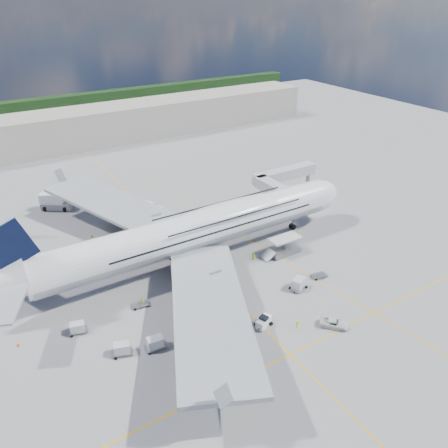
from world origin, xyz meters
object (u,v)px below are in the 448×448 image
cargo_loader (284,248)px  baggage_tug (264,322)px  dolly_row_a (77,328)px  crew_loader (276,246)px  dolly_nose_near (299,283)px  cone_wing_left_outer (69,248)px  crew_tug (298,325)px  cone_wing_left_inner (92,236)px  jet_bridge (281,181)px  crew_wing (142,301)px  crew_nose (298,233)px  service_van (335,323)px  airliner (195,230)px  crew_van (253,256)px  cone_tail (18,345)px  dolly_nose_far (319,275)px  dolly_back (140,305)px  catering_truck_outer (56,202)px  dolly_row_c (155,343)px  cone_nose (299,229)px  cone_wing_right_outer (165,345)px  catering_truck_inner (146,213)px  dolly_row_b (122,349)px

cargo_loader → baggage_tug: bearing=-136.3°
dolly_row_a → crew_loader: bearing=20.1°
dolly_nose_near → cone_wing_left_outer: (-32.00, 35.76, -0.89)m
crew_tug → dolly_nose_near: bearing=42.4°
baggage_tug → cone_wing_left_inner: bearing=86.7°
jet_bridge → crew_wing: jet_bridge is taller
crew_nose → crew_loader: 7.55m
dolly_nose_near → crew_loader: dolly_nose_near is taller
jet_bridge → service_van: size_ratio=3.97×
jet_bridge → dolly_row_a: bearing=-160.5°
cone_wing_left_outer → crew_tug: bearing=-60.3°
airliner → baggage_tug: size_ratio=24.04×
dolly_row_a → crew_wing: 11.37m
jet_bridge → crew_wing: size_ratio=11.13×
crew_van → cone_wing_left_outer: 38.60m
baggage_tug → crew_loader: (16.09, 17.75, 0.02)m
cone_tail → dolly_nose_far: bearing=-11.3°
cargo_loader → crew_loader: bearing=98.4°
dolly_row_a → crew_wing: (11.33, 0.97, -0.15)m
cone_wing_left_outer → dolly_back: bearing=-77.5°
catering_truck_outer → dolly_row_a: bearing=-65.0°
catering_truck_outer → cone_wing_left_inner: bearing=-45.9°
airliner → cone_wing_left_outer: 28.00m
dolly_row_c → cone_nose: size_ratio=6.96×
cone_wing_right_outer → dolly_row_c: bearing=164.9°
jet_bridge → catering_truck_inner: jet_bridge is taller
dolly_row_a → dolly_nose_far: dolly_row_a is taller
jet_bridge → cone_nose: bearing=-107.2°
baggage_tug → cone_wing_right_outer: 16.15m
dolly_row_b → dolly_row_c: dolly_row_c is taller
dolly_nose_near → cone_nose: (14.45, 16.89, -0.94)m
crew_tug → cone_wing_left_inner: (-19.63, 46.23, -0.51)m
cone_wing_left_inner → crew_tug: bearing=-67.0°
crew_loader → crew_tug: crew_loader is taller
cone_nose → catering_truck_outer: bearing=138.4°
dolly_nose_far → crew_van: crew_van is taller
cone_wing_left_outer → cone_wing_right_outer: size_ratio=1.14×
crew_van → cone_tail: (-44.51, -1.07, -0.54)m
dolly_row_c → crew_nose: size_ratio=1.93×
crew_van → crew_loader: bearing=-129.3°
crew_van → dolly_row_b: bearing=62.4°
catering_truck_outer → service_van: size_ratio=1.74×
airliner → cone_tail: size_ratio=131.30×
cone_nose → dolly_back: bearing=-170.9°
dolly_nose_near → cone_tail: (-45.94, 11.13, -0.88)m
catering_truck_inner → dolly_row_c: bearing=-138.5°
crew_van → cone_wing_left_outer: size_ratio=2.90×
dolly_back → jet_bridge: bearing=32.0°
dolly_row_a → dolly_nose_far: bearing=3.8°
dolly_row_c → dolly_back: (1.77, 10.60, -0.78)m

